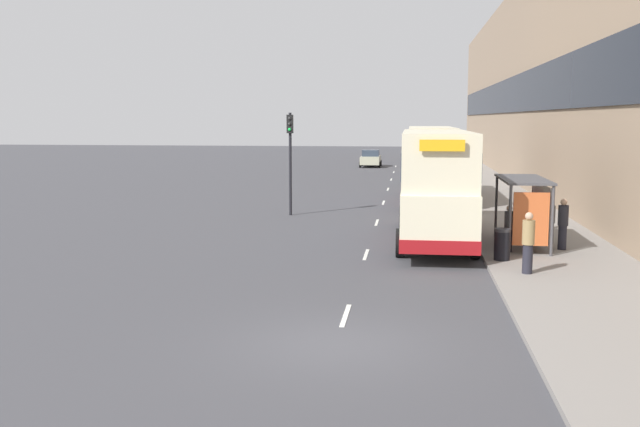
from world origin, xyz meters
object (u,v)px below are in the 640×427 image
Objects in this scene: bus_shelter at (529,200)px; pedestrian_1 at (528,242)px; pedestrian_4 at (509,228)px; litter_bin at (502,244)px; double_decker_bus_near at (435,184)px; car_0 at (428,164)px; car_3 at (417,171)px; pedestrian_at_shelter at (551,221)px; car_1 at (371,158)px; pedestrian_2 at (563,224)px; car_2 at (418,154)px; double_decker_bus_ahead at (431,162)px; pedestrian_3 at (542,210)px; traffic_light_far_kerb at (290,147)px.

bus_shelter is 2.25× the size of pedestrian_1.
litter_bin is at bearing -104.47° from pedestrian_4.
double_decker_bus_near reaches higher than car_0.
car_3 is at bearing 91.08° from double_decker_bus_near.
pedestrian_at_shelter is (4.26, -0.62, -1.31)m from double_decker_bus_near.
car_1 is 46.51m from pedestrian_2.
car_2 reaches higher than litter_bin.
car_0 is 40.36m from pedestrian_1.
double_decker_bus_near is at bearing -90.82° from car_0.
car_3 is at bearing 96.00° from pedestrian_4.
double_decker_bus_ahead is 2.48× the size of car_0.
pedestrian_3 is (5.03, -23.26, 0.12)m from car_3.
bus_shelter is at bearing -106.45° from pedestrian_3.
pedestrian_2 is at bearing 66.20° from pedestrian_1.
pedestrian_2 is 1.12× the size of pedestrian_4.
traffic_light_far_kerb is (-10.17, 8.47, 1.53)m from bus_shelter.
traffic_light_far_kerb reaches higher than pedestrian_4.
car_3 is 23.80m from pedestrian_3.
pedestrian_4 is at bearing -163.20° from pedestrian_2.
litter_bin is at bearing -87.63° from car_0.
double_decker_bus_ahead reaches higher than pedestrian_1.
pedestrian_2 is (4.93, -27.82, 0.21)m from car_3.
pedestrian_2 is (4.28, -15.54, -1.21)m from double_decker_bus_ahead.
bus_shelter is at bearing 64.58° from litter_bin.
bus_shelter is 0.96× the size of car_3.
bus_shelter reaches higher than pedestrian_4.
double_decker_bus_ahead is 2.87× the size of car_2.
pedestrian_1 reaches higher than pedestrian_4.
traffic_light_far_kerb is (-1.91, -36.73, 2.56)m from car_1.
car_3 is at bearing 104.15° from car_1.
car_2 is (-0.70, 18.19, -0.04)m from car_0.
litter_bin is (-2.18, -3.49, -0.30)m from pedestrian_at_shelter.
double_decker_bus_near is 10.20× the size of litter_bin.
car_0 is at bearing 119.91° from car_1.
double_decker_bus_near is at bearing 116.80° from litter_bin.
car_1 is 4.28× the size of litter_bin.
car_0 reaches higher than car_2.
double_decker_bus_near is 0.94× the size of double_decker_bus_ahead.
litter_bin is (-0.51, 2.01, -0.42)m from pedestrian_1.
bus_shelter is 0.37× the size of double_decker_bus_ahead.
pedestrian_3 is at bearing 73.55° from bus_shelter.
double_decker_bus_near is 6.56× the size of pedestrian_4.
car_2 is at bearing 90.23° from double_decker_bus_near.
double_decker_bus_near is 5.74× the size of pedestrian_1.
traffic_light_far_kerb is at bearing 140.23° from bus_shelter.
pedestrian_1 is at bearing 98.61° from car_1.
pedestrian_3 is 1.57× the size of litter_bin.
pedestrian_4 is at bearing 99.18° from car_1.
pedestrian_3 is (1.24, 4.20, -0.90)m from bus_shelter.
car_1 is (-5.45, 9.48, -0.06)m from car_0.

